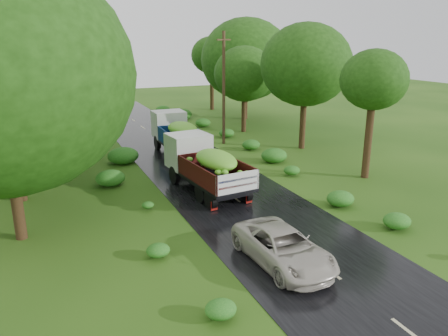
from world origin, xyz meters
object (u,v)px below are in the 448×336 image
truck_near (204,162)px  utility_pole (224,87)px  car (283,247)px  truck_far (177,132)px

truck_near → utility_pole: 11.21m
truck_near → car: bearing=-97.6°
truck_near → car: truck_near is taller
car → utility_pole: (5.61, 18.26, 3.69)m
car → utility_pole: 19.46m
truck_far → utility_pole: 5.32m
truck_far → car: 16.87m
truck_far → car: (-1.34, -16.80, -0.89)m
utility_pole → truck_far: bearing=174.0°
truck_near → car: 8.84m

